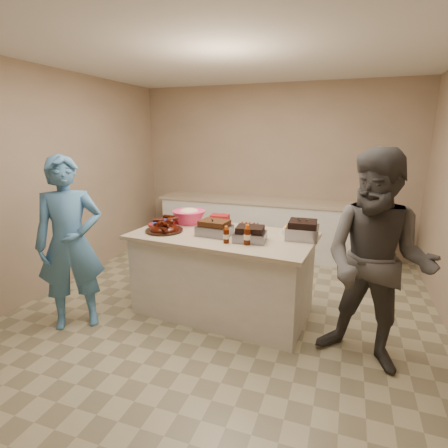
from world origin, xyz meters
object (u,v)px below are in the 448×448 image
(island, at_px, (223,311))
(mustard_bottle, at_px, (205,231))
(roasting_pan, at_px, (302,238))
(bbq_bottle_b, at_px, (247,245))
(guest_gray, at_px, (365,362))
(bbq_bottle_a, at_px, (226,243))
(coleslaw_bowl, at_px, (189,223))
(rib_platter, at_px, (164,231))
(guest_blue, at_px, (79,323))
(plastic_cup, at_px, (177,221))

(island, distance_m, mustard_bottle, 0.93)
(island, relative_size, roasting_pan, 6.00)
(mustard_bottle, bearing_deg, bbq_bottle_b, -28.12)
(guest_gray, bearing_deg, bbq_bottle_a, -167.81)
(coleslaw_bowl, distance_m, mustard_bottle, 0.39)
(rib_platter, bearing_deg, bbq_bottle_b, -8.62)
(island, bearing_deg, guest_gray, -11.49)
(guest_gray, bearing_deg, guest_blue, -154.70)
(coleslaw_bowl, bearing_deg, mustard_bottle, -39.45)
(island, bearing_deg, guest_blue, -146.22)
(rib_platter, xyz_separation_m, plastic_cup, (-0.07, 0.46, 0.00))
(bbq_bottle_a, relative_size, bbq_bottle_b, 0.87)
(rib_platter, distance_m, mustard_bottle, 0.44)
(plastic_cup, relative_size, guest_gray, 0.05)
(guest_blue, bearing_deg, plastic_cup, 22.24)
(bbq_bottle_a, distance_m, guest_gray, 1.62)
(bbq_bottle_a, distance_m, mustard_bottle, 0.48)
(coleslaw_bowl, relative_size, guest_blue, 0.22)
(bbq_bottle_b, xyz_separation_m, mustard_bottle, (-0.57, 0.30, 0.00))
(coleslaw_bowl, bearing_deg, roasting_pan, -7.13)
(bbq_bottle_b, relative_size, mustard_bottle, 1.49)
(bbq_bottle_b, height_order, guest_gray, bbq_bottle_b)
(coleslaw_bowl, bearing_deg, island, -29.63)
(coleslaw_bowl, xyz_separation_m, mustard_bottle, (0.30, -0.25, 0.00))
(coleslaw_bowl, height_order, mustard_bottle, coleslaw_bowl)
(bbq_bottle_b, bearing_deg, guest_blue, -163.90)
(coleslaw_bowl, distance_m, bbq_bottle_b, 1.03)
(rib_platter, xyz_separation_m, bbq_bottle_b, (0.98, -0.15, 0.00))
(island, bearing_deg, coleslaw_bowl, 155.33)
(island, xyz_separation_m, guest_gray, (1.47, -0.44, 0.00))
(roasting_pan, distance_m, mustard_bottle, 1.04)
(bbq_bottle_a, height_order, plastic_cup, bbq_bottle_a)
(bbq_bottle_b, distance_m, plastic_cup, 1.21)
(roasting_pan, distance_m, guest_blue, 2.49)
(island, height_order, bbq_bottle_a, bbq_bottle_a)
(roasting_pan, relative_size, bbq_bottle_a, 1.87)
(coleslaw_bowl, bearing_deg, guest_gray, -20.15)
(rib_platter, height_order, coleslaw_bowl, coleslaw_bowl)
(bbq_bottle_b, bearing_deg, roasting_pan, 39.13)
(bbq_bottle_b, xyz_separation_m, guest_blue, (-1.68, -0.49, -0.90))
(coleslaw_bowl, distance_m, bbq_bottle_a, 0.87)
(roasting_pan, bearing_deg, island, -173.20)
(guest_blue, bearing_deg, rib_platter, 4.23)
(plastic_cup, bearing_deg, mustard_bottle, -31.99)
(bbq_bottle_a, bearing_deg, bbq_bottle_b, 5.44)
(bbq_bottle_b, relative_size, guest_gray, 0.11)
(guest_blue, bearing_deg, guest_gray, -31.64)
(bbq_bottle_b, distance_m, mustard_bottle, 0.64)
(plastic_cup, bearing_deg, bbq_bottle_a, -36.47)
(roasting_pan, distance_m, bbq_bottle_a, 0.79)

